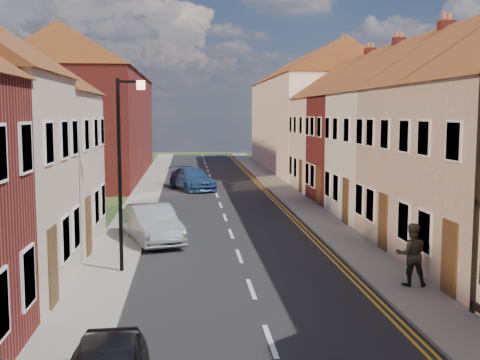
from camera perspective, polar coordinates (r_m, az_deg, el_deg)
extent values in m
cube|color=black|center=(29.29, -1.42, -3.59)|extent=(7.00, 90.00, 0.02)
cube|color=gray|center=(29.34, -10.05, -3.57)|extent=(1.80, 90.00, 0.12)
cube|color=gray|center=(29.87, 7.04, -3.34)|extent=(1.80, 90.00, 0.12)
cube|color=#C7A99D|center=(24.99, 21.38, 1.18)|extent=(8.00, 5.00, 6.00)
cube|color=white|center=(29.90, 16.80, 2.12)|extent=(8.00, 5.80, 6.00)
cube|color=maroon|center=(27.89, 18.93, 12.47)|extent=(0.60, 0.60, 1.60)
cube|color=maroon|center=(34.96, 13.52, 2.79)|extent=(8.00, 5.00, 6.00)
cube|color=maroon|center=(33.26, 14.81, 11.55)|extent=(0.60, 0.60, 1.60)
cube|color=beige|center=(40.11, 11.07, 3.28)|extent=(8.00, 5.80, 6.00)
cube|color=maroon|center=(37.98, 12.22, 10.94)|extent=(0.60, 0.60, 1.60)
cube|color=beige|center=(54.93, 6.67, 5.19)|extent=(8.00, 24.00, 8.00)
cube|color=maroon|center=(49.38, -13.81, 4.93)|extent=(8.00, 24.00, 8.00)
cylinder|color=black|center=(19.01, -11.34, 0.36)|extent=(0.12, 0.12, 6.00)
cube|color=black|center=(18.90, -10.46, 9.15)|extent=(0.70, 0.08, 0.08)
cube|color=#FFD899|center=(18.86, -9.38, 8.88)|extent=(0.25, 0.15, 0.28)
imported|color=#979B9E|center=(23.94, -8.31, -4.14)|extent=(2.78, 4.70, 1.46)
imported|color=navy|center=(39.98, -4.56, 0.10)|extent=(3.54, 5.37, 1.45)
imported|color=black|center=(18.05, 15.94, -6.80)|extent=(0.98, 0.82, 1.82)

